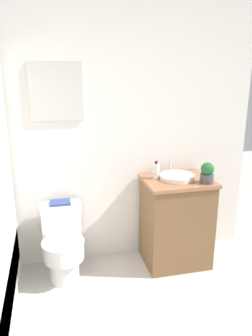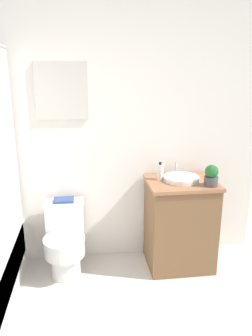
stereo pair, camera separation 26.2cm
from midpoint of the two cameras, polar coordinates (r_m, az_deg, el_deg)
The scene contains 7 objects.
wall_back at distance 3.00m, azimuth -4.98°, elevation 6.29°, with size 3.34×0.07×2.50m.
toilet at distance 3.04m, azimuth -8.10°, elevation -12.48°, with size 0.36×0.50×0.65m.
vanity at distance 3.15m, azimuth 11.75°, elevation -9.54°, with size 0.62×0.50×0.84m.
sink at distance 3.00m, azimuth 12.10°, elevation -1.81°, with size 0.32×0.35×0.13m.
soap_bottle at distance 2.98m, azimuth 8.47°, elevation -0.72°, with size 0.06×0.06×0.16m.
potted_plant at distance 2.91m, azimuth 17.17°, elevation -1.32°, with size 0.12×0.12×0.18m.
book_on_tank at distance 3.01m, azimuth -8.34°, elevation -5.59°, with size 0.18×0.13×0.02m.
Camera 2 is at (0.01, -0.59, 1.78)m, focal length 35.00 mm.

